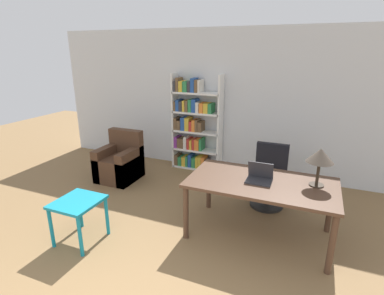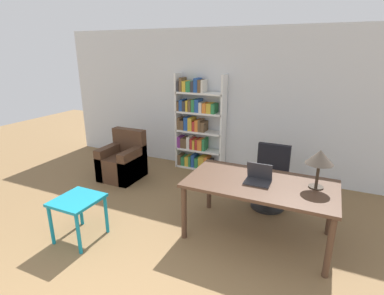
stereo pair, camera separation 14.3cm
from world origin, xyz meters
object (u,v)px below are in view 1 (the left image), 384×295
(table_lamp, at_px, (320,157))
(side_table_blue, at_px, (78,208))
(laptop, at_px, (259,177))
(armchair, at_px, (120,163))
(office_chair, at_px, (269,178))
(bookshelf, at_px, (193,126))
(desk, at_px, (261,187))

(table_lamp, distance_m, side_table_blue, 2.96)
(laptop, xyz_separation_m, armchair, (-2.70, 0.81, -0.51))
(side_table_blue, bearing_deg, office_chair, 43.11)
(table_lamp, height_order, office_chair, table_lamp)
(table_lamp, xyz_separation_m, bookshelf, (-2.31, 1.71, -0.26))
(office_chair, height_order, bookshelf, bookshelf)
(armchair, height_order, bookshelf, bookshelf)
(armchair, distance_m, bookshelf, 1.57)
(side_table_blue, bearing_deg, table_lamp, 22.85)
(desk, height_order, laptop, laptop)
(desk, relative_size, table_lamp, 3.86)
(laptop, height_order, armchair, laptop)
(office_chair, bearing_deg, side_table_blue, -136.89)
(laptop, height_order, side_table_blue, laptop)
(side_table_blue, distance_m, armchair, 1.93)
(side_table_blue, bearing_deg, armchair, 111.07)
(table_lamp, distance_m, office_chair, 1.22)
(laptop, distance_m, bookshelf, 2.48)
(laptop, height_order, table_lamp, table_lamp)
(table_lamp, bearing_deg, office_chair, 130.57)
(office_chair, xyz_separation_m, bookshelf, (-1.66, 0.95, 0.44))
(table_lamp, xyz_separation_m, side_table_blue, (-2.66, -1.12, -0.67))
(office_chair, distance_m, bookshelf, 1.96)
(laptop, bearing_deg, armchair, 163.20)
(table_lamp, height_order, side_table_blue, table_lamp)
(office_chair, bearing_deg, table_lamp, -49.43)
(office_chair, bearing_deg, bookshelf, 150.18)
(laptop, xyz_separation_m, bookshelf, (-1.65, 1.85, 0.06))
(laptop, relative_size, table_lamp, 0.66)
(laptop, relative_size, armchair, 0.35)
(office_chair, distance_m, side_table_blue, 2.75)
(table_lamp, xyz_separation_m, office_chair, (-0.65, 0.76, -0.69))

